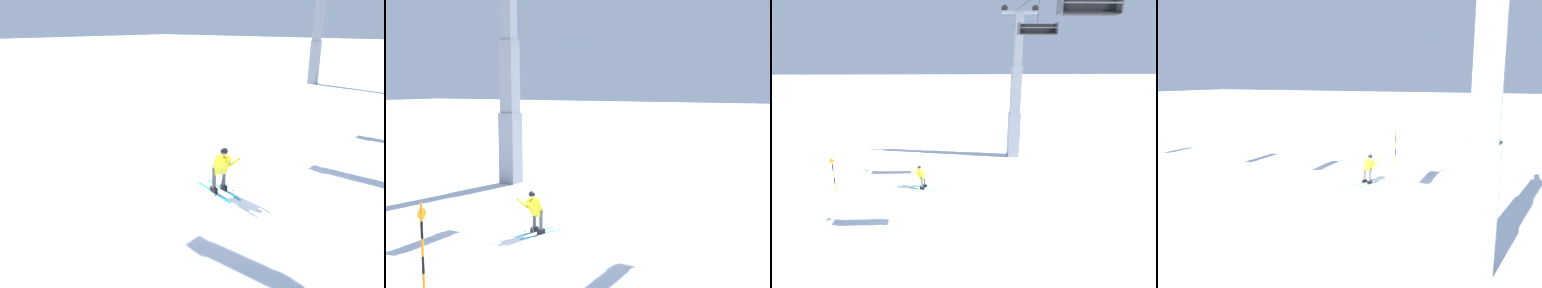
# 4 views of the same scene
# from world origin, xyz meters

# --- Properties ---
(ground_plane) EXTENTS (260.00, 260.00, 0.00)m
(ground_plane) POSITION_xyz_m (0.00, 0.00, 0.00)
(ground_plane) COLOR white
(skier_carving_main) EXTENTS (1.04, 1.76, 1.58)m
(skier_carving_main) POSITION_xyz_m (-0.69, 0.17, 0.83)
(skier_carving_main) COLOR #198CCC
(skier_carving_main) RESTS_ON ground_plane
(lift_tower_near) EXTENTS (0.87, 2.64, 11.25)m
(lift_tower_near) POSITION_xyz_m (-6.55, 6.92, 4.63)
(lift_tower_near) COLOR gray
(lift_tower_near) RESTS_ON ground_plane
(trail_marker_pole) EXTENTS (0.07, 0.28, 2.15)m
(trail_marker_pole) POSITION_xyz_m (-0.49, -4.97, 1.16)
(trail_marker_pole) COLOR orange
(trail_marker_pole) RESTS_ON ground_plane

